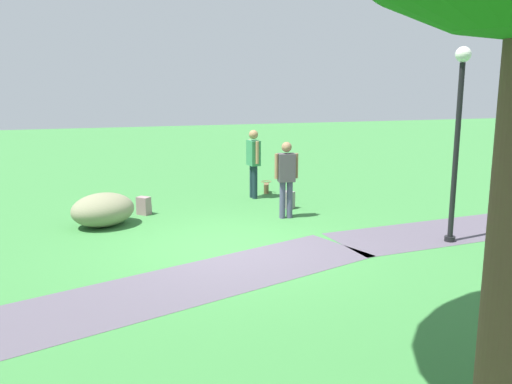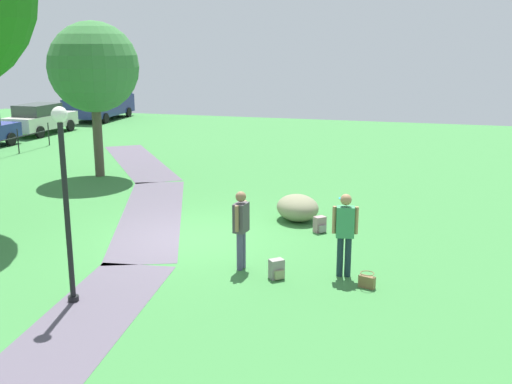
{
  "view_description": "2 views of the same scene",
  "coord_description": "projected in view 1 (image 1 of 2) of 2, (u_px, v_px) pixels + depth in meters",
  "views": [
    {
      "loc": [
        2.11,
        9.74,
        3.15
      ],
      "look_at": [
        -0.67,
        -0.65,
        0.87
      ],
      "focal_mm": 39.95,
      "sensor_mm": 36.0,
      "label": 1
    },
    {
      "loc": [
        -13.28,
        -5.48,
        4.66
      ],
      "look_at": [
        1.62,
        -1.17,
        0.85
      ],
      "focal_mm": 42.97,
      "sensor_mm": 36.0,
      "label": 2
    }
  ],
  "objects": [
    {
      "name": "man_near_boulder",
      "position": [
        286.0,
        174.0,
        12.3
      ],
      "size": [
        0.52,
        0.27,
        1.68
      ],
      "color": "#4A4767",
      "rests_on": "ground"
    },
    {
      "name": "spare_backpack_on_lawn",
      "position": [
        288.0,
        200.0,
        13.36
      ],
      "size": [
        0.35,
        0.35,
        0.4
      ],
      "color": "gray",
      "rests_on": "ground"
    },
    {
      "name": "lamp_post",
      "position": [
        458.0,
        124.0,
        10.33
      ],
      "size": [
        0.28,
        0.28,
        3.59
      ],
      "color": "black",
      "rests_on": "ground"
    },
    {
      "name": "woman_with_handbag",
      "position": [
        253.0,
        159.0,
        14.27
      ],
      "size": [
        0.3,
        0.51,
        1.73
      ],
      "color": "#172D33",
      "rests_on": "ground"
    },
    {
      "name": "footpath_segment_near",
      "position": [
        507.0,
        223.0,
        12.03
      ],
      "size": [
        8.14,
        2.63,
        0.01
      ],
      "color": "#524B58",
      "rests_on": "ground"
    },
    {
      "name": "lawn_boulder",
      "position": [
        103.0,
        210.0,
        11.8
      ],
      "size": [
        1.72,
        1.63,
        0.69
      ],
      "color": "gray",
      "rests_on": "ground"
    },
    {
      "name": "backpack_by_boulder",
      "position": [
        144.0,
        206.0,
        12.78
      ],
      "size": [
        0.35,
        0.35,
        0.4
      ],
      "color": "gray",
      "rests_on": "ground"
    },
    {
      "name": "handbag_on_grass",
      "position": [
        266.0,
        188.0,
        15.07
      ],
      "size": [
        0.34,
        0.34,
        0.31
      ],
      "color": "brown",
      "rests_on": "ground"
    },
    {
      "name": "footpath_segment_mid",
      "position": [
        145.0,
        294.0,
        8.21
      ],
      "size": [
        8.04,
        4.47,
        0.01
      ],
      "color": "#524B58",
      "rests_on": "ground"
    },
    {
      "name": "ground_plane",
      "position": [
        230.0,
        248.0,
        10.39
      ],
      "size": [
        48.0,
        48.0,
        0.0
      ],
      "primitive_type": "plane",
      "color": "#38783A"
    }
  ]
}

